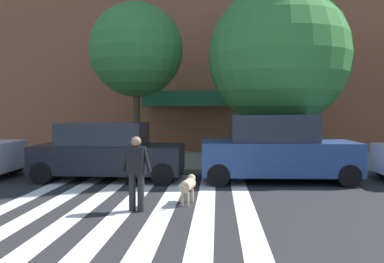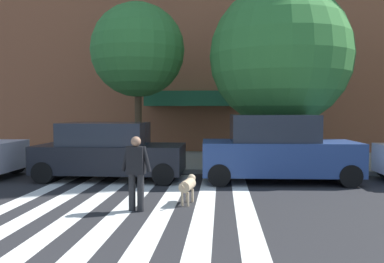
{
  "view_description": "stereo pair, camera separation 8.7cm",
  "coord_description": "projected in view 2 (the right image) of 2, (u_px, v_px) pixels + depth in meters",
  "views": [
    {
      "loc": [
        2.56,
        -2.08,
        2.22
      ],
      "look_at": [
        1.95,
        7.16,
        1.71
      ],
      "focal_mm": 36.97,
      "sensor_mm": 36.0,
      "label": 1
    },
    {
      "loc": [
        2.64,
        -2.08,
        2.22
      ],
      "look_at": [
        1.95,
        7.16,
        1.71
      ],
      "focal_mm": 36.97,
      "sensor_mm": 36.0,
      "label": 2
    }
  ],
  "objects": [
    {
      "name": "parked_car_third_in_line",
      "position": [
        277.0,
        150.0,
        12.17
      ],
      "size": [
        4.75,
        2.19,
        2.06
      ],
      "color": "navy",
      "rests_on": "ground_plane"
    },
    {
      "name": "sidewalk_far",
      "position": [
        159.0,
        160.0,
        16.8
      ],
      "size": [
        80.0,
        6.0,
        0.15
      ],
      "primitive_type": "cube",
      "color": "gray",
      "rests_on": "ground_plane"
    },
    {
      "name": "dog_on_leash",
      "position": [
        188.0,
        185.0,
        9.32
      ],
      "size": [
        0.37,
        1.01,
        0.65
      ],
      "color": "tan",
      "rests_on": "ground_plane"
    },
    {
      "name": "pedestrian_dog_walker",
      "position": [
        136.0,
        169.0,
        8.6
      ],
      "size": [
        0.71,
        0.3,
        1.64
      ],
      "color": "black",
      "rests_on": "ground_plane"
    },
    {
      "name": "street_tree_middle",
      "position": [
        280.0,
        56.0,
        14.19
      ],
      "size": [
        5.07,
        5.07,
        6.53
      ],
      "color": "#4C3823",
      "rests_on": "sidewalk_far"
    },
    {
      "name": "crosswalk_stripes",
      "position": [
        115.0,
        218.0,
        8.07
      ],
      "size": [
        5.85,
        10.88,
        0.01
      ],
      "color": "silver",
      "rests_on": "ground_plane"
    },
    {
      "name": "ground_plane",
      "position": [
        92.0,
        218.0,
        8.1
      ],
      "size": [
        160.0,
        160.0,
        0.0
      ],
      "primitive_type": "plane",
      "color": "#232326"
    },
    {
      "name": "street_tree_nearest",
      "position": [
        138.0,
        50.0,
        15.5
      ],
      "size": [
        3.68,
        3.68,
        6.25
      ],
      "color": "#4C3823",
      "rests_on": "sidewalk_far"
    },
    {
      "name": "parked_car_behind_first",
      "position": [
        109.0,
        152.0,
        12.57
      ],
      "size": [
        4.62,
        2.05,
        1.81
      ],
      "color": "black",
      "rests_on": "ground_plane"
    }
  ]
}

